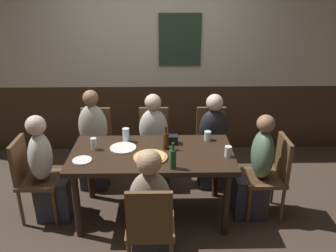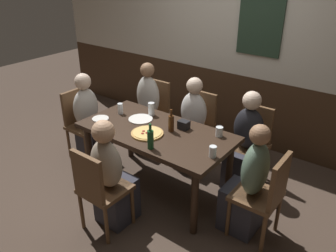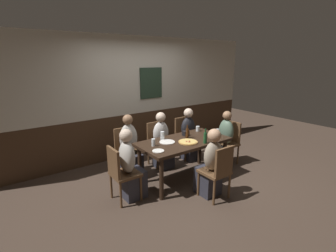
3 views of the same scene
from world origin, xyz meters
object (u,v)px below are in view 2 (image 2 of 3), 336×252
person_right_far (245,148)px  person_left_far (146,114)px  chair_right_far (251,140)px  chair_head_west (82,120)px  person_mid_near (112,181)px  plate_white_large (141,119)px  person_mid_far (191,130)px  beer_glass_half (151,110)px  beer_bottle_brown (171,123)px  chair_mid_far (198,123)px  chair_head_east (265,193)px  tumbler_water (219,132)px  dining_table (156,137)px  person_head_east (248,189)px  pizza (147,133)px  chair_left_far (154,109)px  chair_mid_near (99,187)px  pint_glass_stout (120,109)px  person_head_west (90,125)px  condiment_caddy (184,125)px  tumbler_short (213,152)px  beer_bottle_green (150,139)px  plate_white_small (100,119)px

person_right_far → person_left_far: size_ratio=0.95×
chair_right_far → chair_head_west: same height
person_mid_near → plate_white_large: person_mid_near is taller
chair_head_west → person_mid_far: (1.23, 0.66, -0.02)m
beer_glass_half → beer_bottle_brown: (0.42, -0.19, 0.03)m
chair_mid_far → person_right_far: bearing=-12.9°
chair_mid_far → person_right_far: 0.73m
chair_head_east → tumbler_water: chair_head_east is taller
dining_table → person_left_far: size_ratio=1.39×
person_head_east → beer_bottle_brown: person_head_east is taller
chair_mid_far → plate_white_large: chair_mid_far is taller
chair_right_far → pizza: (-0.73, -0.96, 0.26)m
dining_table → plate_white_large: 0.32m
person_mid_near → person_left_far: size_ratio=0.95×
chair_left_far → chair_mid_near: bearing=-66.7°
pint_glass_stout → chair_left_far: bearing=99.6°
chair_head_west → pint_glass_stout: 0.71m
person_head_west → condiment_caddy: size_ratio=10.33×
person_head_west → tumbler_water: 1.70m
chair_left_far → beer_bottle_brown: bearing=-41.4°
chair_mid_far → person_head_east: person_head_east is taller
chair_mid_far → tumbler_short: size_ratio=8.19×
beer_bottle_green → chair_head_west: bearing=167.1°
person_left_far → plate_white_small: (0.06, -0.84, 0.25)m
dining_table → plate_white_large: size_ratio=6.06×
person_right_far → plate_white_large: bearing=-150.4°
chair_head_east → person_left_far: 2.05m
person_head_east → beer_bottle_green: (-0.86, -0.33, 0.37)m
person_mid_near → condiment_caddy: bearing=76.2°
person_right_far → beer_bottle_brown: 0.90m
chair_head_west → plate_white_small: chair_head_west is taller
chair_mid_near → chair_left_far: bearing=113.3°
chair_head_west → tumbler_short: size_ratio=8.19×
pizza → tumbler_water: bearing=34.1°
plate_white_small → person_right_far: bearing=31.3°
chair_head_east → person_head_east: 0.17m
chair_left_far → plate_white_large: bearing=-60.4°
pint_glass_stout → person_head_west: bearing=-171.1°
beer_bottle_brown → plate_white_large: size_ratio=0.90×
person_mid_far → person_head_west: bearing=-148.0°
person_mid_far → chair_left_far: bearing=167.1°
person_head_west → person_left_far: bearing=62.2°
person_head_east → tumbler_short: 0.47m
chair_head_west → pizza: (1.22, -0.13, 0.26)m
chair_right_far → person_right_far: bearing=-90.0°
chair_mid_near → person_right_far: (0.71, 1.49, -0.03)m
chair_mid_far → tumbler_short: chair_mid_far is taller
chair_right_far → chair_mid_far: (-0.71, 0.00, 0.00)m
person_head_west → condiment_caddy: bearing=8.9°
dining_table → condiment_caddy: (0.21, 0.20, 0.13)m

